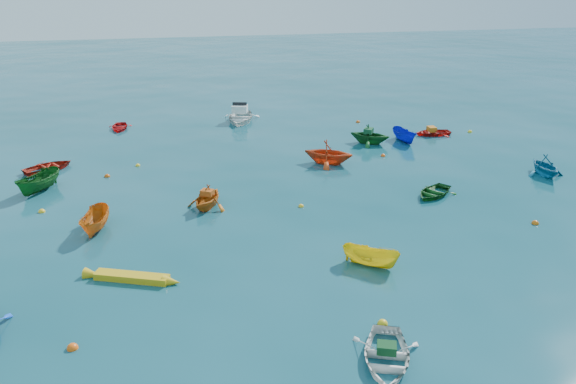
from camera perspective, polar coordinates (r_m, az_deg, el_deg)
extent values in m
plane|color=#0A4049|center=(26.05, 2.31, -4.87)|extent=(160.00, 160.00, 0.00)
imported|color=silver|center=(19.04, 9.90, -16.66)|extent=(3.18, 3.70, 0.65)
imported|color=#CC6113|center=(29.72, -8.16, -1.54)|extent=(3.13, 3.26, 1.32)
imported|color=yellow|center=(24.19, 8.34, -7.38)|extent=(2.57, 2.25, 0.97)
imported|color=#114B17|center=(31.97, 14.53, -0.31)|extent=(3.33, 3.17, 0.56)
imported|color=#17698E|center=(37.34, 24.55, 1.61)|extent=(2.29, 2.63, 1.34)
imported|color=#B11E0E|center=(37.77, -23.13, 2.06)|extent=(3.63, 3.36, 0.61)
imported|color=#CB6113|center=(28.44, -18.84, -3.71)|extent=(1.55, 2.99, 1.10)
imported|color=#145720|center=(40.47, 8.26, 4.92)|extent=(3.66, 3.56, 1.47)
imported|color=red|center=(43.48, 14.45, 5.65)|extent=(2.74, 1.99, 0.56)
imported|color=#0D16AA|center=(41.34, 11.71, 5.05)|extent=(1.35, 2.78, 1.03)
imported|color=red|center=(45.52, -16.73, 6.14)|extent=(1.84, 2.54, 0.52)
imported|color=red|center=(36.03, 4.10, 2.92)|extent=(4.01, 3.84, 1.63)
imported|color=#135419|center=(34.42, -23.83, 0.08)|extent=(2.62, 3.29, 1.21)
imported|color=white|center=(46.08, -4.88, 7.19)|extent=(3.95, 4.78, 1.46)
cube|color=#10431D|center=(18.83, 9.99, -15.35)|extent=(0.74, 0.66, 0.30)
cube|color=#C24E13|center=(29.45, -8.20, -0.06)|extent=(0.78, 0.73, 0.30)
cube|color=#124B27|center=(40.24, 8.19, 6.18)|extent=(0.88, 0.92, 0.36)
cube|color=orange|center=(43.31, 14.39, 6.22)|extent=(0.56, 0.73, 0.35)
sphere|color=#FE580D|center=(20.60, -21.04, -14.62)|extent=(0.38, 0.38, 0.38)
sphere|color=gold|center=(20.67, 9.58, -13.11)|extent=(0.38, 0.38, 0.38)
sphere|color=#DA5D0B|center=(30.15, 23.80, -2.96)|extent=(0.36, 0.36, 0.36)
sphere|color=yellow|center=(31.52, -23.73, -1.88)|extent=(0.35, 0.35, 0.35)
sphere|color=#CE4E0B|center=(35.36, -17.89, 1.49)|extent=(0.34, 0.34, 0.34)
sphere|color=yellow|center=(29.50, 1.33, -1.49)|extent=(0.29, 0.29, 0.29)
sphere|color=#FF530D|center=(37.85, 9.63, 3.62)|extent=(0.31, 0.31, 0.31)
sphere|color=yellow|center=(36.73, -15.01, 2.58)|extent=(0.29, 0.29, 0.29)
sphere|color=#F4570D|center=(45.90, 7.12, 7.04)|extent=(0.34, 0.34, 0.34)
sphere|color=yellow|center=(44.96, 17.99, 5.80)|extent=(0.33, 0.33, 0.33)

